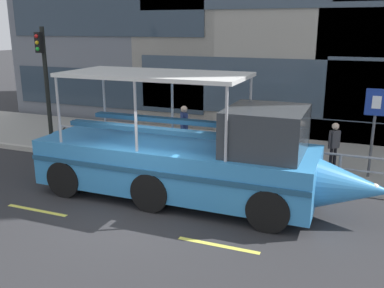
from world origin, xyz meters
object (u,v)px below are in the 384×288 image
(pedestrian_mid_left, at_px, (248,126))
(pedestrian_mid_right, at_px, (184,125))
(pedestrian_near_bow, at_px, (334,143))
(parking_sign, at_px, (375,118))
(duck_tour_boat, at_px, (194,159))
(traffic_light_pole, at_px, (45,74))
(leaned_bicycle, at_px, (81,136))

(pedestrian_mid_left, relative_size, pedestrian_mid_right, 1.06)
(pedestrian_near_bow, height_order, pedestrian_mid_left, pedestrian_mid_left)
(parking_sign, height_order, pedestrian_near_bow, parking_sign)
(pedestrian_near_bow, bearing_deg, duck_tour_boat, -136.47)
(duck_tour_boat, bearing_deg, pedestrian_mid_right, 116.76)
(parking_sign, relative_size, pedestrian_near_bow, 1.71)
(duck_tour_boat, bearing_deg, pedestrian_mid_left, 82.78)
(traffic_light_pole, bearing_deg, duck_tour_boat, -21.20)
(parking_sign, bearing_deg, leaned_bicycle, -178.23)
(parking_sign, height_order, duck_tour_boat, duck_tour_boat)
(pedestrian_near_bow, xyz_separation_m, pedestrian_mid_left, (-2.81, 0.62, 0.15))
(leaned_bicycle, xyz_separation_m, pedestrian_near_bow, (8.86, 0.40, 0.54))
(traffic_light_pole, bearing_deg, pedestrian_near_bow, 2.38)
(leaned_bicycle, distance_m, pedestrian_near_bow, 8.89)
(traffic_light_pole, relative_size, parking_sign, 1.64)
(pedestrian_mid_left, bearing_deg, pedestrian_near_bow, -12.50)
(traffic_light_pole, relative_size, leaned_bicycle, 2.45)
(traffic_light_pole, height_order, leaned_bicycle, traffic_light_pole)
(traffic_light_pole, height_order, pedestrian_mid_right, traffic_light_pole)
(leaned_bicycle, xyz_separation_m, pedestrian_mid_right, (3.89, 0.60, 0.63))
(pedestrian_mid_left, distance_m, pedestrian_mid_right, 2.20)
(leaned_bicycle, distance_m, pedestrian_mid_right, 3.99)
(leaned_bicycle, height_order, pedestrian_mid_left, pedestrian_mid_left)
(parking_sign, bearing_deg, pedestrian_near_bow, 175.05)
(traffic_light_pole, distance_m, parking_sign, 11.31)
(pedestrian_mid_left, bearing_deg, duck_tour_boat, -97.22)
(duck_tour_boat, xyz_separation_m, pedestrian_mid_right, (-1.68, 3.33, 0.08))
(traffic_light_pole, distance_m, leaned_bicycle, 2.60)
(parking_sign, height_order, pedestrian_mid_right, parking_sign)
(traffic_light_pole, xyz_separation_m, duck_tour_boat, (6.95, -2.70, -1.66))
(leaned_bicycle, bearing_deg, pedestrian_near_bow, 2.55)
(traffic_light_pole, xyz_separation_m, pedestrian_mid_right, (5.27, 0.64, -1.58))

